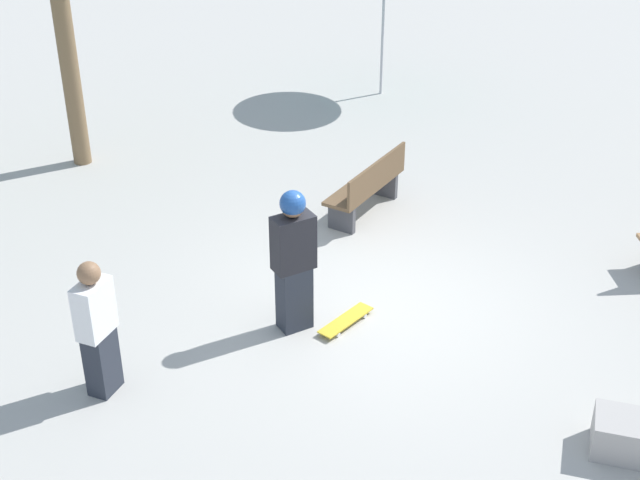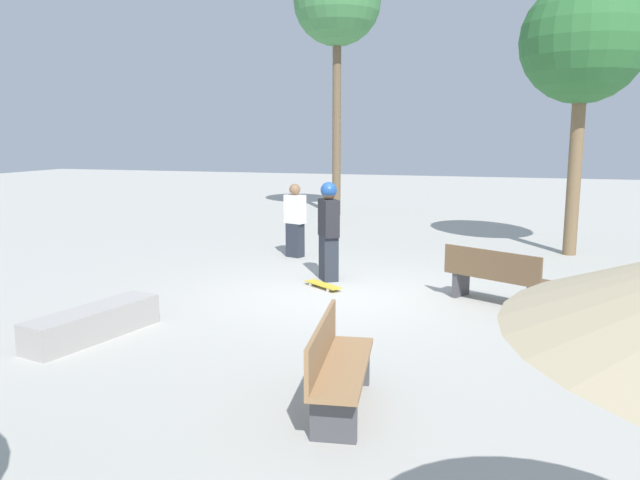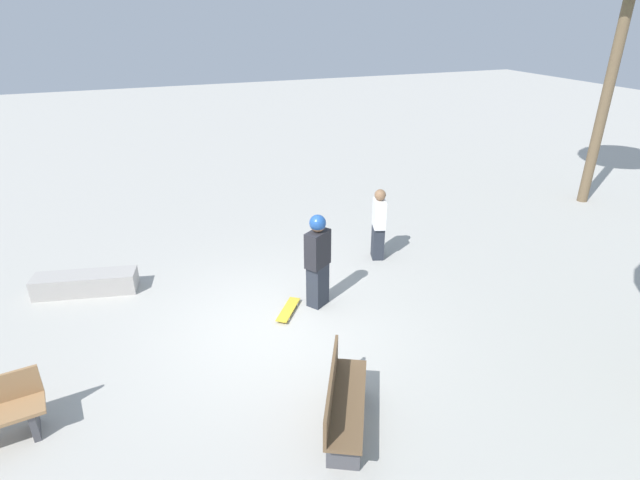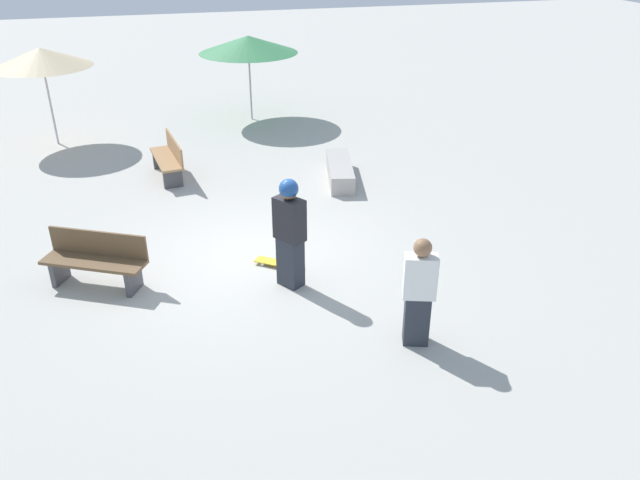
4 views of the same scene
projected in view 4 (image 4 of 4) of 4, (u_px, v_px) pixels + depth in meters
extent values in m
plane|color=#B2AFA8|center=(254.00, 259.00, 10.37)|extent=(60.00, 60.00, 0.00)
cube|color=#282D38|center=(291.00, 262.00, 9.48)|extent=(0.44, 0.42, 0.79)
cube|color=#232328|center=(289.00, 219.00, 9.15)|extent=(0.53, 0.47, 0.65)
sphere|color=#8C6647|center=(289.00, 191.00, 8.94)|extent=(0.26, 0.26, 0.26)
sphere|color=#1E478C|center=(289.00, 189.00, 8.92)|extent=(0.29, 0.29, 0.29)
cube|color=gold|center=(278.00, 263.00, 10.12)|extent=(0.63, 0.76, 0.02)
cylinder|color=silver|center=(262.00, 265.00, 10.15)|extent=(0.06, 0.06, 0.05)
cylinder|color=silver|center=(267.00, 260.00, 10.29)|extent=(0.06, 0.06, 0.05)
cylinder|color=silver|center=(290.00, 270.00, 9.99)|extent=(0.06, 0.06, 0.05)
cylinder|color=silver|center=(295.00, 265.00, 10.13)|extent=(0.06, 0.06, 0.05)
cube|color=#A8A39E|center=(340.00, 171.00, 13.39)|extent=(1.90, 0.87, 0.39)
cube|color=#47474C|center=(134.00, 280.00, 9.40)|extent=(0.39, 0.25, 0.40)
cube|color=#47474C|center=(60.00, 270.00, 9.64)|extent=(0.39, 0.25, 0.40)
cube|color=brown|center=(94.00, 262.00, 9.41)|extent=(1.13, 1.62, 0.05)
cube|color=brown|center=(98.00, 243.00, 9.48)|extent=(0.78, 1.44, 0.40)
cube|color=#47474C|center=(173.00, 178.00, 13.00)|extent=(0.13, 0.40, 0.40)
cube|color=#47474C|center=(162.00, 159.00, 14.02)|extent=(0.13, 0.40, 0.40)
cube|color=#9E754C|center=(166.00, 159.00, 13.41)|extent=(1.65, 0.66, 0.05)
cube|color=#9E754C|center=(174.00, 148.00, 13.37)|extent=(1.59, 0.26, 0.40)
cylinder|color=#B7B7BC|center=(50.00, 100.00, 15.10)|extent=(0.05, 0.05, 2.18)
cone|color=#C6B289|center=(41.00, 57.00, 14.63)|extent=(2.31, 2.31, 0.44)
cylinder|color=#B7B7BC|center=(250.00, 81.00, 17.00)|extent=(0.05, 0.05, 2.10)
cone|color=#387F4C|center=(248.00, 44.00, 16.55)|extent=(2.65, 2.65, 0.45)
cube|color=#282D38|center=(417.00, 319.00, 8.20)|extent=(0.33, 0.39, 0.72)
cube|color=white|center=(420.00, 276.00, 7.89)|extent=(0.36, 0.47, 0.59)
sphere|color=#8C6647|center=(423.00, 248.00, 7.70)|extent=(0.23, 0.23, 0.23)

